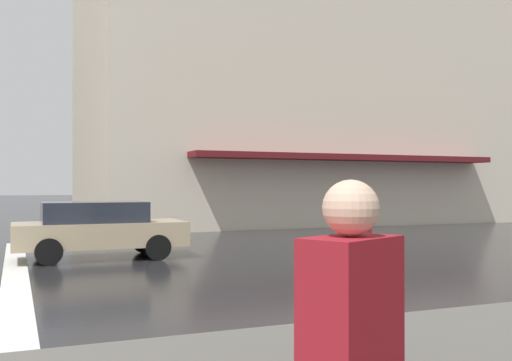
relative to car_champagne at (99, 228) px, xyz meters
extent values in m
cube|color=silver|center=(-1.50, 1.90, -0.75)|extent=(13.00, 0.50, 0.01)
cube|color=beige|center=(14.12, -11.25, 9.81)|extent=(14.25, 20.07, 21.14)
cube|color=#591419|center=(6.40, -11.25, 2.24)|extent=(1.20, 14.05, 0.24)
cube|color=tan|center=(0.00, -0.04, -0.15)|extent=(1.75, 4.10, 0.60)
cube|color=#232833|center=(0.00, 0.11, 0.40)|extent=(1.54, 2.46, 0.50)
cylinder|color=black|center=(0.83, -1.29, -0.45)|extent=(0.20, 0.62, 0.62)
cylinder|color=black|center=(-0.83, -1.29, -0.45)|extent=(0.20, 0.62, 0.62)
cylinder|color=black|center=(0.83, 1.21, -0.45)|extent=(0.20, 0.62, 0.62)
cylinder|color=black|center=(-0.83, 1.21, -0.45)|extent=(0.20, 0.62, 0.62)
cube|color=maroon|center=(-12.88, 0.72, 0.55)|extent=(0.39, 0.46, 0.60)
sphere|color=beige|center=(-12.88, 0.72, 0.96)|extent=(0.22, 0.22, 0.22)
cube|color=maroon|center=(-10.24, -0.96, 0.55)|extent=(0.46, 0.44, 0.60)
sphere|color=beige|center=(-10.24, -0.96, 0.96)|extent=(0.22, 0.22, 0.22)
cylinder|color=#232328|center=(-10.31, -0.90, -0.18)|extent=(0.13, 0.13, 0.86)
cylinder|color=#232328|center=(-10.18, -1.02, -0.18)|extent=(0.13, 0.13, 0.86)
cube|color=black|center=(-10.03, -1.14, 0.30)|extent=(0.32, 0.30, 0.24)
camera|label=1|loc=(-14.81, 1.91, 1.05)|focal=40.95mm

